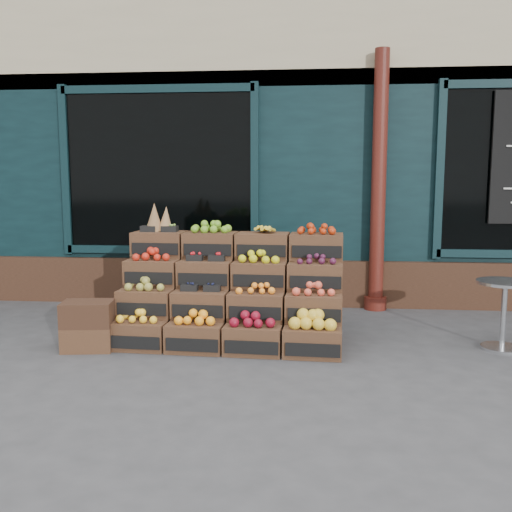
{
  "coord_description": "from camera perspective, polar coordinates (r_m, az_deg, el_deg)",
  "views": [
    {
      "loc": [
        0.34,
        -5.16,
        1.66
      ],
      "look_at": [
        -0.2,
        0.7,
        0.85
      ],
      "focal_mm": 40.0,
      "sensor_mm": 36.0,
      "label": 1
    }
  ],
  "objects": [
    {
      "name": "ground",
      "position": [
        5.43,
        1.44,
        -9.97
      ],
      "size": [
        60.0,
        60.0,
        0.0
      ],
      "primitive_type": "plane",
      "color": "#3C3C3E",
      "rests_on": "ground"
    },
    {
      "name": "spare_crates",
      "position": [
        5.79,
        -16.44,
        -6.7
      ],
      "size": [
        0.52,
        0.39,
        0.48
      ],
      "rotation": [
        0.0,
        0.0,
        0.14
      ],
      "color": "#4A2E1D",
      "rests_on": "ground"
    },
    {
      "name": "crate_display",
      "position": [
        5.89,
        -2.36,
        -4.21
      ],
      "size": [
        2.28,
        1.19,
        1.4
      ],
      "rotation": [
        0.0,
        0.0,
        -0.05
      ],
      "color": "#4A2E1D",
      "rests_on": "ground"
    },
    {
      "name": "bistro_table",
      "position": [
        6.02,
        23.54,
        -4.69
      ],
      "size": [
        0.54,
        0.54,
        0.68
      ],
      "rotation": [
        0.0,
        0.0,
        -0.03
      ],
      "color": "silver",
      "rests_on": "ground"
    },
    {
      "name": "shop_facade",
      "position": [
        10.3,
        3.46,
        11.92
      ],
      "size": [
        12.0,
        6.24,
        4.8
      ],
      "color": "black",
      "rests_on": "ground"
    },
    {
      "name": "shopkeeper",
      "position": [
        8.32,
        -7.14,
        2.57
      ],
      "size": [
        0.66,
        0.44,
        1.81
      ],
      "primitive_type": "imported",
      "rotation": [
        0.0,
        0.0,
        3.15
      ],
      "color": "#1C6220",
      "rests_on": "ground"
    }
  ]
}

